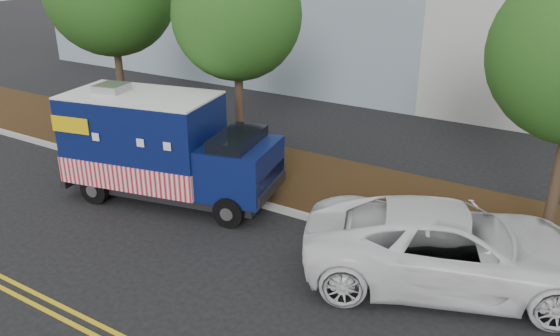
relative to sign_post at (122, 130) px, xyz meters
The scene contains 9 objects.
ground 4.65m from the sign_post, 20.83° to the right, with size 120.00×120.00×0.00m, color black.
curb 4.35m from the sign_post, ahead, with size 120.00×0.18×0.15m, color #9E9E99.
mulch_strip 4.74m from the sign_post, 24.39° to the left, with size 120.00×4.00×0.15m, color black.
centerline_near 7.46m from the sign_post, 55.23° to the right, with size 120.00×0.10×0.01m, color gold.
centerline_far 7.66m from the sign_post, 56.31° to the right, with size 120.00×0.10×0.01m, color gold.
tree_b 5.24m from the sign_post, 26.97° to the left, with size 3.78×3.78×6.70m.
sign_post is the anchor object (origin of this frame).
food_truck 2.98m from the sign_post, 21.98° to the right, with size 6.32×3.37×3.17m.
white_car 10.91m from the sign_post, ahead, with size 2.83×6.14×1.71m, color white.
Camera 1 is at (8.82, -9.81, 6.70)m, focal length 35.00 mm.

